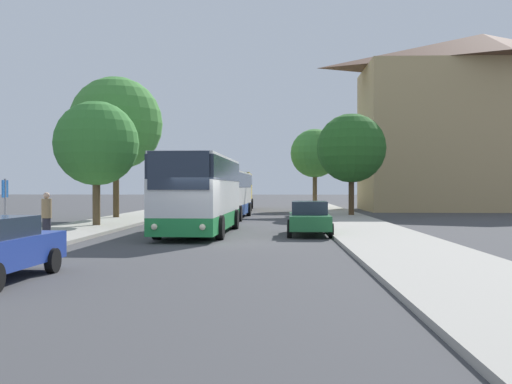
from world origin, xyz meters
TOP-DOWN VIEW (x-y plane):
  - ground_plane at (0.00, 0.00)m, footprint 300.00×300.00m
  - sidewalk_left at (-7.00, 0.00)m, footprint 4.00×120.00m
  - sidewalk_right at (7.00, 0.00)m, footprint 4.00×120.00m
  - building_right_background at (21.47, 32.36)m, footprint 21.41×10.14m
  - bus_front at (-0.82, 4.47)m, footprint 3.11×10.70m
  - bus_middle at (-0.80, 17.91)m, footprint 3.15×12.20m
  - bus_rear at (-1.02, 33.32)m, footprint 2.98×10.87m
  - parked_car_right_near at (4.13, 3.82)m, footprint 2.03×4.64m
  - bus_stop_sign at (-6.70, -2.56)m, footprint 0.08×0.45m
  - pedestrian_walking_back at (-5.76, -1.26)m, footprint 0.36×0.36m
  - tree_left_near at (-7.96, 16.35)m, footprint 6.14×6.14m
  - tree_left_far at (-6.80, 8.24)m, footprint 4.43×4.43m
  - tree_right_near at (6.19, 32.17)m, footprint 4.46×4.46m
  - tree_right_mid at (8.05, 20.33)m, footprint 4.96×4.96m

SIDE VIEW (x-z plane):
  - ground_plane at x=0.00m, z-range 0.00..0.00m
  - sidewalk_left at x=-7.00m, z-range 0.00..0.15m
  - sidewalk_right at x=7.00m, z-range 0.00..0.15m
  - parked_car_right_near at x=4.13m, z-range 0.02..1.53m
  - pedestrian_walking_back at x=-5.76m, z-range 0.16..1.96m
  - bus_stop_sign at x=-6.70m, z-range 0.43..2.71m
  - bus_middle at x=-0.80m, z-range 0.12..3.31m
  - bus_rear at x=-1.02m, z-range 0.11..3.55m
  - bus_front at x=-0.82m, z-range 0.11..3.63m
  - tree_left_far at x=-6.80m, z-range 1.18..7.69m
  - tree_right_mid at x=8.05m, z-range 1.30..8.58m
  - tree_right_near at x=6.19m, z-range 1.57..8.91m
  - tree_left_near at x=-7.96m, z-range 1.71..10.99m
  - building_right_background at x=21.47m, z-range 0.00..16.12m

